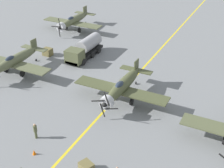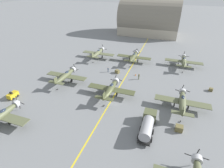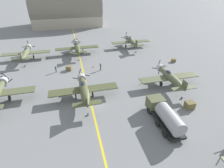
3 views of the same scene
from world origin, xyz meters
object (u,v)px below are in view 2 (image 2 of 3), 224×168
tow_tractor (13,95)px  supply_crate_by_tanker (211,90)px  airplane_mid_right (182,102)px  airplane_far_center (134,57)px  airplane_far_left (98,53)px  traffic_cone (136,75)px  airplane_mid_center (111,89)px  airplane_mid_left (66,76)px  supply_crate_outboard (179,128)px  fuel_tanker (148,125)px  hangar (149,20)px  ground_crew_inspecting (139,76)px  airplane_near_left (1,116)px  airplane_far_right (184,61)px  ground_crew_walking (108,69)px  supply_crate_mid_lane (117,72)px

tow_tractor → supply_crate_by_tanker: bearing=22.8°
airplane_mid_right → airplane_far_center: bearing=126.4°
airplane_far_left → traffic_cone: 18.55m
airplane_far_center → airplane_mid_center: bearing=-79.7°
traffic_cone → airplane_mid_left: bearing=-149.9°
supply_crate_by_tanker → traffic_cone: size_ratio=1.79×
supply_crate_by_tanker → supply_crate_outboard: supply_crate_outboard is taller
airplane_mid_center → fuel_tanker: 13.87m
fuel_tanker → airplane_mid_left: bearing=155.8°
airplane_far_center → hangar: size_ratio=0.41×
ground_crew_inspecting → airplane_far_left: bearing=148.2°
fuel_tanker → traffic_cone: bearing=108.3°
airplane_far_center → hangar: 39.15m
airplane_near_left → hangar: size_ratio=0.41×
airplane_mid_center → fuel_tanker: airplane_mid_center is taller
airplane_near_left → ground_crew_inspecting: size_ratio=6.59×
airplane_mid_center → ground_crew_inspecting: bearing=78.2°
airplane_far_left → airplane_near_left: bearing=-81.8°
airplane_far_center → supply_crate_by_tanker: bearing=-14.6°
airplane_near_left → fuel_tanker: (27.88, 7.73, -0.50)m
fuel_tanker → airplane_near_left: bearing=-164.5°
airplane_far_right → hangar: (-17.78, 37.21, 5.03)m
airplane_far_right → fuel_tanker: size_ratio=1.50×
airplane_mid_center → traffic_cone: size_ratio=21.82×
airplane_far_left → supply_crate_outboard: 40.68m
airplane_mid_center → supply_crate_by_tanker: (24.11, 10.73, -1.60)m
ground_crew_walking → supply_crate_outboard: size_ratio=1.14×
airplane_near_left → tow_tractor: (-5.20, 7.75, -1.22)m
airplane_mid_right → ground_crew_walking: airplane_mid_right is taller
airplane_far_right → traffic_cone: (-13.56, -11.32, -1.74)m
ground_crew_inspecting → supply_crate_mid_lane: size_ratio=1.48×
traffic_cone → hangar: 49.18m
airplane_mid_right → supply_crate_by_tanker: bearing=54.8°
airplane_far_right → airplane_mid_right: (-0.33, -23.65, 0.00)m
airplane_mid_right → airplane_mid_left: airplane_mid_right is taller
airplane_mid_left → ground_crew_walking: airplane_mid_left is taller
fuel_tanker → ground_crew_inspecting: 20.27m
fuel_tanker → ground_crew_inspecting: bearing=106.3°
airplane_mid_right → tow_tractor: 40.28m
airplane_near_left → airplane_mid_center: 23.93m
airplane_mid_center → hangar: (-0.68, 61.18, 5.03)m
fuel_tanker → ground_crew_inspecting: fuel_tanker is taller
airplane_mid_center → airplane_far_left: 24.96m
supply_crate_by_tanker → hangar: bearing=116.2°
ground_crew_inspecting → supply_crate_by_tanker: 19.17m
tow_tractor → ground_crew_walking: bearing=50.4°
supply_crate_mid_lane → airplane_far_left: bearing=138.7°
airplane_far_right → tow_tractor: 51.41m
supply_crate_mid_lane → hangar: hangar is taller
airplane_near_left → tow_tractor: 9.41m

